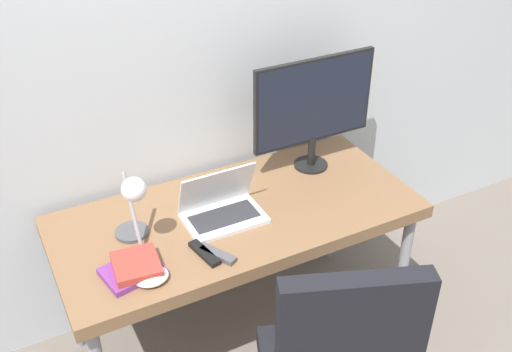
{
  "coord_description": "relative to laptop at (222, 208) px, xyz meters",
  "views": [
    {
      "loc": [
        -0.88,
        -1.51,
        2.26
      ],
      "look_at": [
        0.07,
        0.32,
        0.92
      ],
      "focal_mm": 42.0,
      "sensor_mm": 36.0,
      "label": 1
    }
  ],
  "objects": [
    {
      "name": "game_controller",
      "position": [
        -0.39,
        -0.24,
        -0.03
      ],
      "size": [
        0.13,
        0.11,
        0.04
      ],
      "color": "white",
      "rests_on": "desk"
    },
    {
      "name": "desk_lamp",
      "position": [
        -0.37,
        -0.03,
        0.17
      ],
      "size": [
        0.13,
        0.24,
        0.34
      ],
      "color": "#4C4C51",
      "rests_on": "desk"
    },
    {
      "name": "tv_remote",
      "position": [
        -0.12,
        -0.22,
        -0.04
      ],
      "size": [
        0.11,
        0.16,
        0.02
      ],
      "color": "#4C4C51",
      "rests_on": "desk"
    },
    {
      "name": "desk",
      "position": [
        0.07,
        0.01,
        -0.11
      ],
      "size": [
        1.55,
        0.71,
        0.74
      ],
      "color": "brown",
      "rests_on": "ground_plane"
    },
    {
      "name": "wall_back",
      "position": [
        0.07,
        0.43,
        0.51
      ],
      "size": [
        8.0,
        0.05,
        2.6
      ],
      "color": "silver",
      "rests_on": "ground_plane"
    },
    {
      "name": "book_stack",
      "position": [
        -0.43,
        -0.17,
        -0.02
      ],
      "size": [
        0.24,
        0.2,
        0.05
      ],
      "color": "#753384",
      "rests_on": "desk"
    },
    {
      "name": "laptop",
      "position": [
        0.0,
        0.0,
        0.0
      ],
      "size": [
        0.33,
        0.22,
        0.22
      ],
      "color": "silver",
      "rests_on": "desk"
    },
    {
      "name": "monitor",
      "position": [
        0.55,
        0.18,
        0.27
      ],
      "size": [
        0.6,
        0.16,
        0.54
      ],
      "color": "black",
      "rests_on": "desk"
    },
    {
      "name": "media_remote",
      "position": [
        -0.16,
        -0.19,
        -0.04
      ],
      "size": [
        0.07,
        0.17,
        0.02
      ],
      "color": "black",
      "rests_on": "desk"
    }
  ]
}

